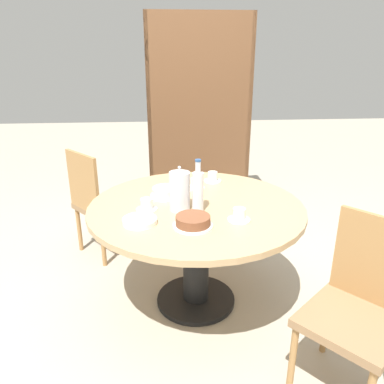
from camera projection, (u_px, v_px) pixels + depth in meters
The scene contains 14 objects.
ground_plane at pixel (196, 301), 2.57m from camera, with size 14.00×14.00×0.00m, color #B2A893.
dining_table at pixel (196, 227), 2.37m from camera, with size 1.33×1.33×0.72m.
chair_a at pixel (100, 201), 3.02m from camera, with size 0.59×0.59×0.89m.
chair_b at pixel (358, 306), 1.78m from camera, with size 0.59×0.59×0.89m.
bookshelf at pixel (199, 120), 3.74m from camera, with size 1.01×0.28×1.95m.
coffee_pot at pixel (180, 190), 2.20m from camera, with size 0.12×0.12×0.27m.
water_bottle at pixel (198, 191), 2.18m from camera, with size 0.07×0.07×0.32m.
cake_main at pixel (193, 222), 2.02m from camera, with size 0.22×0.22×0.06m.
cake_second at pixel (166, 192), 2.44m from camera, with size 0.21×0.21×0.06m.
cup_a at pixel (213, 177), 2.72m from camera, with size 0.13×0.13×0.07m.
cup_b at pixel (196, 184), 2.58m from camera, with size 0.13×0.13×0.07m.
cup_c at pixel (147, 205), 2.23m from camera, with size 0.13×0.13×0.07m.
cup_d at pixel (239, 216), 2.09m from camera, with size 0.13×0.13×0.07m.
plate_stack at pixel (140, 221), 2.06m from camera, with size 0.19×0.19×0.03m.
Camera 1 is at (-0.20, -2.13, 1.61)m, focal length 35.00 mm.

